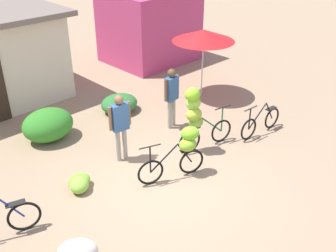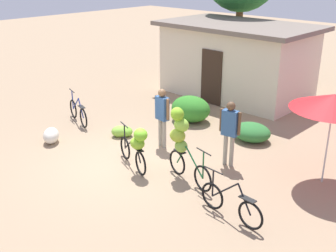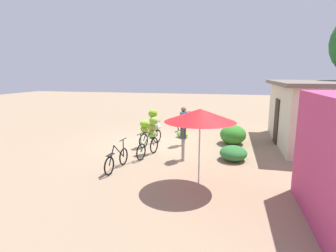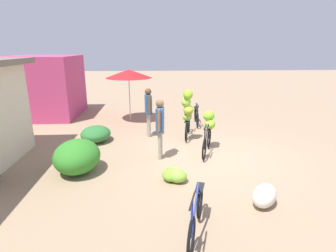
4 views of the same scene
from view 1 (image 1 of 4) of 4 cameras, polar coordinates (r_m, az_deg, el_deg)
ground_plane at (r=9.09m, az=-0.44°, el=-8.06°), size 60.00×60.00×0.00m
shop_pink at (r=16.23m, az=-2.66°, el=13.98°), size 3.20×2.80×2.72m
hedge_bush_front_left at (r=10.99m, az=-16.71°, el=0.16°), size 1.36×1.15×0.84m
hedge_bush_front_right at (r=12.16m, az=-6.95°, el=3.19°), size 1.14×0.99×0.52m
market_umbrella at (r=12.56m, az=5.09°, el=12.72°), size 1.93×1.93×2.20m
bicycle_near_pile at (r=8.93m, az=2.14°, el=-3.13°), size 1.56×0.67×1.20m
bicycle_center_loaded at (r=9.75m, az=4.10°, el=1.66°), size 1.61×0.48×1.76m
bicycle_by_shop at (r=11.11m, az=13.03°, el=0.50°), size 1.60×0.19×0.92m
banana_pile_on_ground at (r=9.03m, az=-12.51°, el=-7.89°), size 0.65×0.67×0.33m
produce_sack at (r=7.40m, az=-12.67°, el=-16.96°), size 0.82×0.79×0.44m
person_vendor at (r=9.42m, az=-6.84°, el=0.70°), size 0.58×0.25×1.72m
person_bystander at (r=10.85m, az=0.52°, el=4.84°), size 0.57×0.26×1.73m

